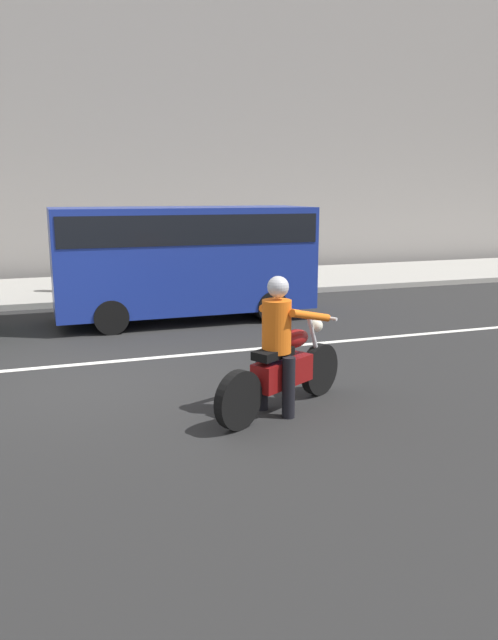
{
  "coord_description": "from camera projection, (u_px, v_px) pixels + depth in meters",
  "views": [
    {
      "loc": [
        -0.55,
        -8.27,
        2.55
      ],
      "look_at": [
        2.04,
        -0.84,
        0.89
      ],
      "focal_mm": 33.91,
      "sensor_mm": 36.0,
      "label": 1
    }
  ],
  "objects": [
    {
      "name": "ground_plane",
      "position": [
        90.0,
        381.0,
        8.35
      ],
      "size": [
        80.0,
        80.0,
        0.0
      ],
      "primitive_type": "plane",
      "color": "black"
    },
    {
      "name": "sidewalk_slab",
      "position": [
        64.0,
        290.0,
        15.73
      ],
      "size": [
        40.0,
        4.4,
        0.14
      ],
      "primitive_type": "cube",
      "color": "#99968E",
      "rests_on": "ground_plane"
    },
    {
      "name": "building_facade",
      "position": [
        42.0,
        20.0,
        17.35
      ],
      "size": [
        40.0,
        1.4,
        14.85
      ],
      "primitive_type": "cube",
      "color": "gray",
      "rests_on": "ground_plane"
    },
    {
      "name": "lane_marking_stripe",
      "position": [
        110.0,
        362.0,
        9.3
      ],
      "size": [
        18.0,
        0.14,
        0.01
      ],
      "primitive_type": "cube",
      "color": "silver",
      "rests_on": "ground_plane"
    },
    {
      "name": "motorcycle_with_rider_orange_stripe",
      "position": [
        282.0,
        357.0,
        7.1
      ],
      "size": [
        1.99,
        1.22,
        1.63
      ],
      "color": "black",
      "rests_on": "ground_plane"
    },
    {
      "name": "parked_van_cobalt_blue",
      "position": [
        183.0,
        255.0,
        12.18
      ],
      "size": [
        5.1,
        1.96,
        2.27
      ],
      "color": "navy",
      "rests_on": "ground_plane"
    },
    {
      "name": "pedestrian_bystander",
      "position": [
        78.0,
        252.0,
        14.8
      ],
      "size": [
        0.34,
        0.34,
        1.71
      ],
      "color": "black",
      "rests_on": "sidewalk_slab"
    }
  ]
}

